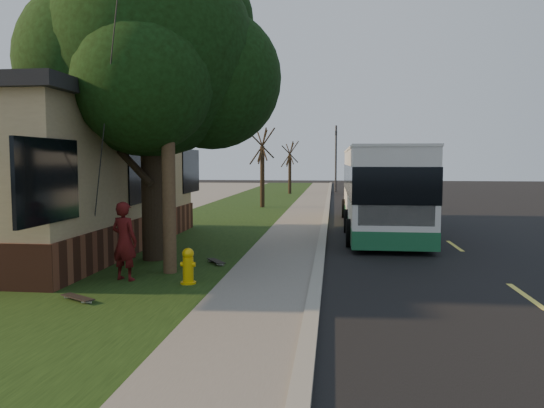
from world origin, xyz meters
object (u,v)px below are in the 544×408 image
(skateboard_main, at_px, (216,261))
(leafy_tree, at_px, (153,57))
(skateboarder, at_px, (124,241))
(fire_hydrant, at_px, (188,266))
(transit_bus, at_px, (379,187))
(bare_tree_far, at_px, (290,168))
(skateboard_spare, at_px, (78,298))
(dumpster, at_px, (114,210))
(bare_tree_near, at_px, (262,169))
(distant_car, at_px, (362,184))
(traffic_signal, at_px, (336,154))
(utility_pole, at_px, (167,66))

(skateboard_main, bearing_deg, leafy_tree, 163.50)
(leafy_tree, xyz_separation_m, skateboarder, (0.16, -2.49, -4.27))
(fire_hydrant, bearing_deg, transit_bus, 64.16)
(fire_hydrant, xyz_separation_m, skateboard_main, (0.10, 2.15, -0.31))
(fire_hydrant, distance_m, bare_tree_far, 30.04)
(skateboard_spare, xyz_separation_m, dumpster, (-3.71, 10.30, 0.61))
(bare_tree_near, distance_m, skateboard_main, 16.01)
(bare_tree_far, height_order, skateboarder, bare_tree_far)
(bare_tree_near, relative_size, transit_bus, 0.38)
(transit_bus, bearing_deg, skateboard_spare, -119.40)
(leafy_tree, distance_m, dumpster, 8.44)
(fire_hydrant, distance_m, leafy_tree, 5.65)
(distant_car, bearing_deg, fire_hydrant, -95.09)
(dumpster, bearing_deg, transit_bus, 4.30)
(traffic_signal, relative_size, skateboarder, 3.31)
(traffic_signal, distance_m, skateboard_main, 32.13)
(utility_pole, bearing_deg, transit_bus, 58.06)
(transit_bus, xyz_separation_m, skateboard_main, (-4.51, -7.36, -1.49))
(utility_pole, distance_m, transit_bus, 10.49)
(fire_hydrant, bearing_deg, leafy_tree, 120.67)
(fire_hydrant, bearing_deg, bare_tree_far, 90.76)
(bare_tree_far, distance_m, transit_bus, 21.09)
(utility_pole, distance_m, leafy_tree, 1.94)
(skateboarder, relative_size, distant_car, 0.37)
(bare_tree_near, distance_m, transit_bus, 10.13)
(utility_pole, height_order, distant_car, utility_pole)
(fire_hydrant, distance_m, skateboard_spare, 2.24)
(leafy_tree, height_order, skateboard_spare, leafy_tree)
(skateboarder, bearing_deg, leafy_tree, -68.80)
(skateboard_main, relative_size, skateboard_spare, 0.96)
(distant_car, bearing_deg, traffic_signal, 132.12)
(fire_hydrant, bearing_deg, skateboard_main, 87.34)
(leafy_tree, bearing_deg, transit_bus, 48.03)
(leafy_tree, xyz_separation_m, bare_tree_far, (1.17, 27.35, -3.16))
(bare_tree_far, xyz_separation_m, traffic_signal, (3.50, 4.00, 1.16))
(traffic_signal, bearing_deg, skateboarder, -97.59)
(skateboard_main, bearing_deg, dumpster, 129.34)
(leafy_tree, xyz_separation_m, distant_car, (6.69, 28.76, -4.39))
(skateboarder, bearing_deg, traffic_signal, -80.10)
(dumpster, bearing_deg, bare_tree_far, 76.94)
(bare_tree_far, height_order, distant_car, bare_tree_far)
(fire_hydrant, relative_size, utility_pole, 0.08)
(skateboarder, bearing_deg, bare_tree_near, -74.14)
(transit_bus, bearing_deg, dumpster, -175.70)
(leafy_tree, distance_m, distant_car, 29.85)
(traffic_signal, distance_m, distant_car, 4.06)
(utility_pole, bearing_deg, traffic_signal, 83.42)
(transit_bus, height_order, skateboarder, transit_bus)
(distant_car, bearing_deg, skateboarder, -97.64)
(fire_hydrant, relative_size, skateboarder, 0.45)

